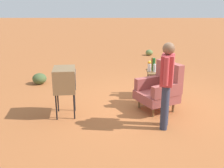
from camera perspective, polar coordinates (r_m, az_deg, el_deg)
name	(u,v)px	position (r m, az deg, el deg)	size (l,w,h in m)	color
ground_plane	(148,106)	(6.38, 7.53, -4.51)	(60.00, 60.00, 0.00)	#AD6033
armchair	(160,88)	(6.05, 10.16, -0.85)	(1.04, 1.04, 1.06)	brown
side_table	(158,75)	(6.81, 9.72, 1.83)	(0.56, 0.56, 0.66)	black
tv_on_stand	(65,80)	(5.65, -9.93, 0.87)	(0.65, 0.51, 1.03)	black
person_standing	(167,81)	(5.08, 11.43, 0.72)	(0.55, 0.31, 1.64)	#2D3347
bottle_wine_green	(154,65)	(6.78, 8.79, 4.07)	(0.07, 0.07, 0.32)	#1E5623
bottle_short_clear	(155,68)	(6.67, 8.95, 3.33)	(0.06, 0.06, 0.20)	silver
soda_can_blue	(165,70)	(6.69, 10.99, 2.90)	(0.07, 0.07, 0.12)	blue
bottle_tall_amber	(153,64)	(6.91, 8.54, 4.26)	(0.07, 0.07, 0.30)	brown
flower_vase	(149,65)	(6.72, 7.88, 3.90)	(0.15, 0.10, 0.27)	silver
shrub_mid	(149,53)	(12.04, 7.83, 6.58)	(0.32, 0.32, 0.25)	olive
shrub_far	(40,79)	(8.14, -15.01, 1.11)	(0.41, 0.41, 0.31)	#475B33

